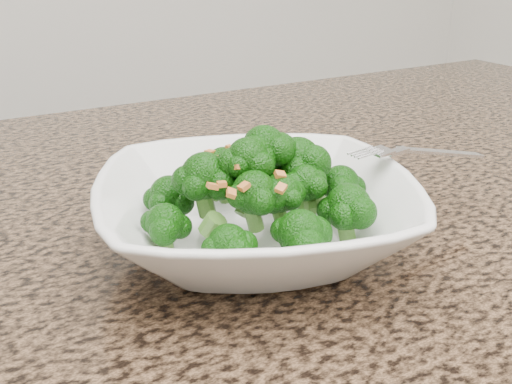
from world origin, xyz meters
TOP-DOWN VIEW (x-y plane):
  - granite_counter at (0.00, 0.30)m, footprint 1.64×1.04m
  - bowl at (-0.02, 0.30)m, footprint 0.33×0.33m
  - broccoli_pile at (-0.02, 0.30)m, footprint 0.22×0.22m
  - garlic_topping at (-0.02, 0.30)m, footprint 0.13×0.13m
  - fork at (0.11, 0.28)m, footprint 0.16×0.03m

SIDE VIEW (x-z plane):
  - granite_counter at x=0.00m, z-range 0.87..0.90m
  - bowl at x=-0.02m, z-range 0.90..0.96m
  - fork at x=0.11m, z-range 0.96..0.97m
  - broccoli_pile at x=-0.02m, z-range 0.96..1.03m
  - garlic_topping at x=-0.02m, z-range 1.03..1.03m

